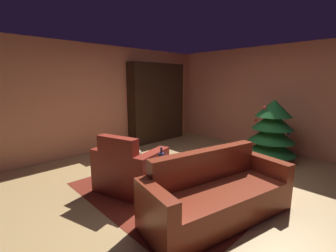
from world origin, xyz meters
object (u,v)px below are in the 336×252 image
Objects in this scene: bookshelf_unit at (160,103)px; bottle_on_table at (161,161)px; decorated_tree at (272,130)px; couch_red at (217,195)px; coffee_table at (171,170)px; book_stack_on_table at (170,163)px; armchair_red at (129,171)px.

bookshelf_unit reaches higher than bottle_on_table.
couch_red is at bearing -80.74° from decorated_tree.
coffee_table is 0.50× the size of decorated_tree.
bookshelf_unit is at bearing 140.27° from book_stack_on_table.
couch_red reaches higher than book_stack_on_table.
decorated_tree is (-0.42, 2.59, 0.38)m from couch_red.
bookshelf_unit is 3.46m from coffee_table.
decorated_tree is at bearing 83.33° from coffee_table.
decorated_tree is at bearing 9.94° from bookshelf_unit.
book_stack_on_table is at bearing 25.00° from armchair_red.
coffee_table is 3.28× the size of book_stack_on_table.
armchair_red is at bearing -155.00° from book_stack_on_table.
bookshelf_unit is at bearing 148.30° from couch_red.
couch_red is at bearing 16.04° from armchair_red.
coffee_table is 2.70m from decorated_tree.
armchair_red is at bearing -50.57° from bookshelf_unit.
bookshelf_unit is 1.65× the size of decorated_tree.
coffee_table is (2.63, -2.16, -0.62)m from bookshelf_unit.
bookshelf_unit is at bearing -170.06° from decorated_tree.
couch_red is 6.55× the size of bottle_on_table.
bookshelf_unit is 10.78× the size of book_stack_on_table.
book_stack_on_table is (-0.74, -0.10, 0.25)m from couch_red.
couch_red is 2.65m from decorated_tree.
bottle_on_table is (-0.00, -0.16, 0.08)m from book_stack_on_table.
coffee_table is at bearing 88.10° from bottle_on_table.
armchair_red is 0.68m from coffee_table.
decorated_tree reaches higher than coffee_table.
book_stack_on_table reaches higher than coffee_table.
book_stack_on_table is (2.62, -2.18, -0.52)m from bookshelf_unit.
bottle_on_table is at bearing -41.72° from bookshelf_unit.
bottle_on_table reaches higher than book_stack_on_table.
decorated_tree is (0.31, 2.67, 0.23)m from coffee_table.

